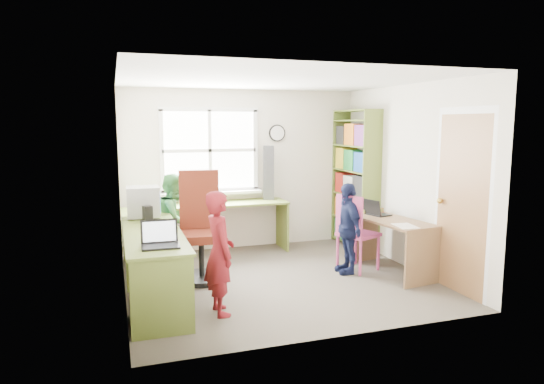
# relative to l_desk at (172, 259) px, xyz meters

# --- Properties ---
(room) EXTENTS (3.64, 3.44, 2.44)m
(room) POSITION_rel_l_desk_xyz_m (1.32, 0.38, 0.76)
(room) COLOR #494339
(room) RESTS_ON ground
(l_desk) EXTENTS (2.38, 2.95, 0.75)m
(l_desk) POSITION_rel_l_desk_xyz_m (0.00, 0.00, 0.00)
(l_desk) COLOR olive
(l_desk) RESTS_ON ground
(right_desk) EXTENTS (0.71, 1.27, 0.69)m
(right_desk) POSITION_rel_l_desk_xyz_m (2.75, 0.11, 0.05)
(right_desk) COLOR olive
(right_desk) RESTS_ON ground
(bookshelf) EXTENTS (0.30, 1.02, 2.10)m
(bookshelf) POSITION_rel_l_desk_xyz_m (2.96, 1.47, 0.55)
(bookshelf) COLOR olive
(bookshelf) RESTS_ON ground
(swivel_chair) EXTENTS (0.67, 0.67, 1.32)m
(swivel_chair) POSITION_rel_l_desk_xyz_m (0.42, 0.63, 0.11)
(swivel_chair) COLOR black
(swivel_chair) RESTS_ON ground
(wooden_chair) EXTENTS (0.57, 0.57, 1.00)m
(wooden_chair) POSITION_rel_l_desk_xyz_m (2.35, 0.30, 0.09)
(wooden_chair) COLOR #CA437D
(wooden_chair) RESTS_ON ground
(crt_monitor) EXTENTS (0.40, 0.36, 0.38)m
(crt_monitor) POSITION_rel_l_desk_xyz_m (-0.23, 0.92, 0.49)
(crt_monitor) COLOR #9A9B9F
(crt_monitor) RESTS_ON l_desk
(laptop_left) EXTENTS (0.36, 0.30, 0.24)m
(laptop_left) POSITION_rel_l_desk_xyz_m (-0.17, -0.57, 0.35)
(laptop_left) COLOR black
(laptop_left) RESTS_ON l_desk
(laptop_right) EXTENTS (0.34, 0.37, 0.22)m
(laptop_right) POSITION_rel_l_desk_xyz_m (2.70, 0.41, 0.29)
(laptop_right) COLOR black
(laptop_right) RESTS_ON right_desk
(speaker_a) EXTENTS (0.12, 0.12, 0.19)m
(speaker_a) POSITION_rel_l_desk_xyz_m (-0.20, 0.60, 0.39)
(speaker_a) COLOR black
(speaker_a) RESTS_ON l_desk
(speaker_b) EXTENTS (0.11, 0.11, 0.17)m
(speaker_b) POSITION_rel_l_desk_xyz_m (-0.21, 1.06, 0.38)
(speaker_b) COLOR black
(speaker_b) RESTS_ON l_desk
(cd_tower) EXTENTS (0.20, 0.19, 0.82)m
(cd_tower) POSITION_rel_l_desk_xyz_m (1.67, 1.81, 0.70)
(cd_tower) COLOR black
(cd_tower) RESTS_ON l_desk
(game_box) EXTENTS (0.34, 0.34, 0.06)m
(game_box) POSITION_rel_l_desk_xyz_m (2.74, 0.68, 0.27)
(game_box) COLOR red
(game_box) RESTS_ON right_desk
(paper_a) EXTENTS (0.32, 0.38, 0.00)m
(paper_a) POSITION_rel_l_desk_xyz_m (-0.14, -0.17, 0.30)
(paper_a) COLOR white
(paper_a) RESTS_ON l_desk
(paper_b) EXTENTS (0.25, 0.34, 0.00)m
(paper_b) POSITION_rel_l_desk_xyz_m (2.69, -0.30, 0.24)
(paper_b) COLOR white
(paper_b) RESTS_ON right_desk
(potted_plant) EXTENTS (0.19, 0.17, 0.29)m
(potted_plant) POSITION_rel_l_desk_xyz_m (0.72, 1.70, 0.44)
(potted_plant) COLOR #306D2B
(potted_plant) RESTS_ON l_desk
(person_red) EXTENTS (0.33, 0.47, 1.25)m
(person_red) POSITION_rel_l_desk_xyz_m (0.41, -0.54, 0.17)
(person_red) COLOR maroon
(person_red) RESTS_ON ground
(person_green) EXTENTS (0.68, 0.75, 1.24)m
(person_green) POSITION_rel_l_desk_xyz_m (0.19, 1.26, 0.17)
(person_green) COLOR #327F39
(person_green) RESTS_ON ground
(person_navy) EXTENTS (0.34, 0.70, 1.16)m
(person_navy) POSITION_rel_l_desk_xyz_m (2.23, 0.28, 0.12)
(person_navy) COLOR #131A3D
(person_navy) RESTS_ON ground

